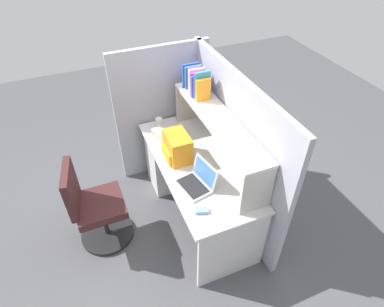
% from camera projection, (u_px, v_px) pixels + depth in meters
% --- Properties ---
extents(ground_plane, '(8.00, 8.00, 0.00)m').
position_uv_depth(ground_plane, '(196.00, 212.00, 3.52)').
color(ground_plane, '#4C4C51').
extents(desk, '(1.60, 0.70, 0.73)m').
position_uv_depth(desk, '(183.00, 162.00, 3.53)').
color(desk, silver).
rests_on(desk, ground_plane).
extents(cubicle_partition_rear, '(1.84, 0.05, 1.55)m').
position_uv_depth(cubicle_partition_rear, '(233.00, 148.00, 3.13)').
color(cubicle_partition_rear, '#9E9EA8').
rests_on(cubicle_partition_rear, ground_plane).
extents(cubicle_partition_left, '(0.05, 1.06, 1.55)m').
position_uv_depth(cubicle_partition_left, '(163.00, 113.00, 3.60)').
color(cubicle_partition_left, '#9E9EA8').
rests_on(cubicle_partition_left, ground_plane).
extents(overhead_hutch, '(1.44, 0.28, 0.45)m').
position_uv_depth(overhead_hutch, '(218.00, 127.00, 2.88)').
color(overhead_hutch, '#BCB7AC').
rests_on(overhead_hutch, desk).
extents(reference_books_on_shelf, '(0.32, 0.19, 0.27)m').
position_uv_depth(reference_books_on_shelf, '(198.00, 82.00, 3.06)').
color(reference_books_on_shelf, blue).
rests_on(reference_books_on_shelf, overhead_hutch).
extents(laptop, '(0.35, 0.31, 0.22)m').
position_uv_depth(laptop, '(198.00, 181.00, 2.78)').
color(laptop, '#B7BABF').
rests_on(laptop, desk).
extents(backpack, '(0.30, 0.23, 0.26)m').
position_uv_depth(backpack, '(177.00, 147.00, 3.02)').
color(backpack, orange).
rests_on(backpack, desk).
extents(computer_mouse, '(0.09, 0.12, 0.03)m').
position_uv_depth(computer_mouse, '(202.00, 211.00, 2.58)').
color(computer_mouse, '#7299C6').
rests_on(computer_mouse, desk).
extents(paper_cup, '(0.08, 0.08, 0.10)m').
position_uv_depth(paper_cup, '(159.00, 122.00, 3.46)').
color(paper_cup, white).
rests_on(paper_cup, desk).
extents(tissue_box, '(0.24, 0.17, 0.10)m').
position_uv_depth(tissue_box, '(162.00, 136.00, 3.27)').
color(tissue_box, '#BFB299').
rests_on(tissue_box, desk).
extents(snack_canister, '(0.10, 0.10, 0.10)m').
position_uv_depth(snack_canister, '(176.00, 133.00, 3.31)').
color(snack_canister, maroon).
rests_on(snack_canister, desk).
extents(office_chair, '(0.52, 0.52, 0.93)m').
position_uv_depth(office_chair, '(95.00, 210.00, 3.03)').
color(office_chair, black).
rests_on(office_chair, ground_plane).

